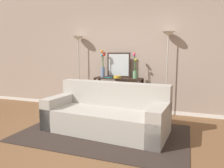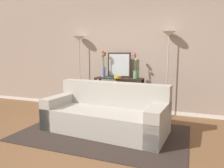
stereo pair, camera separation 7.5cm
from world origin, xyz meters
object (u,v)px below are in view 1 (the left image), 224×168
(floor_lamp_right, at_px, (168,50))
(vase_tall_flowers, at_px, (103,66))
(vase_short_flowers, at_px, (135,68))
(console_table, at_px, (118,89))
(wall_mirror, at_px, (119,65))
(book_stack, at_px, (109,77))
(floor_lamp_left, at_px, (78,52))
(fruit_bowl, at_px, (117,77))
(couch, at_px, (107,114))
(book_row_under_console, at_px, (108,109))

(floor_lamp_right, bearing_deg, vase_tall_flowers, -175.99)
(vase_short_flowers, bearing_deg, console_table, -176.72)
(wall_mirror, xyz_separation_m, vase_short_flowers, (0.44, -0.11, -0.06))
(vase_tall_flowers, relative_size, book_stack, 3.48)
(floor_lamp_left, relative_size, floor_lamp_right, 0.98)
(floor_lamp_left, xyz_separation_m, fruit_bowl, (1.12, -0.19, -0.58))
(couch, bearing_deg, fruit_bowl, 98.82)
(floor_lamp_right, height_order, vase_short_flowers, floor_lamp_right)
(floor_lamp_left, bearing_deg, book_stack, -12.39)
(wall_mirror, height_order, book_row_under_console, wall_mirror)
(couch, distance_m, fruit_bowl, 1.29)
(floor_lamp_left, distance_m, vase_short_flowers, 1.56)
(console_table, distance_m, wall_mirror, 0.60)
(console_table, relative_size, vase_short_flowers, 1.92)
(book_row_under_console, bearing_deg, vase_tall_flowers, -177.14)
(vase_short_flowers, height_order, fruit_bowl, vase_short_flowers)
(wall_mirror, bearing_deg, couch, -80.91)
(wall_mirror, xyz_separation_m, fruit_bowl, (0.04, -0.23, -0.27))
(couch, distance_m, floor_lamp_right, 2.02)
(couch, xyz_separation_m, wall_mirror, (-0.22, 1.36, 0.85))
(wall_mirror, relative_size, fruit_bowl, 3.35)
(floor_lamp_left, height_order, fruit_bowl, floor_lamp_left)
(floor_lamp_left, height_order, vase_short_flowers, floor_lamp_left)
(wall_mirror, relative_size, book_stack, 3.16)
(book_stack, xyz_separation_m, book_row_under_console, (-0.06, 0.10, -0.82))
(fruit_bowl, bearing_deg, floor_lamp_right, 9.85)
(vase_tall_flowers, height_order, vase_short_flowers, vase_tall_flowers)
(book_stack, relative_size, book_row_under_console, 0.45)
(wall_mirror, height_order, vase_tall_flowers, vase_tall_flowers)
(floor_lamp_left, xyz_separation_m, vase_short_flowers, (1.51, -0.08, -0.37))
(floor_lamp_right, relative_size, fruit_bowl, 10.70)
(vase_tall_flowers, relative_size, fruit_bowl, 3.69)
(fruit_bowl, bearing_deg, console_table, 91.02)
(vase_short_flowers, relative_size, fruit_bowl, 3.38)
(floor_lamp_right, xyz_separation_m, wall_mirror, (-1.16, 0.03, -0.34))
(book_row_under_console, bearing_deg, floor_lamp_left, 173.34)
(wall_mirror, height_order, book_stack, wall_mirror)
(couch, relative_size, book_row_under_console, 5.40)
(console_table, bearing_deg, book_stack, -154.03)
(floor_lamp_left, xyz_separation_m, book_stack, (0.91, -0.20, -0.59))
(floor_lamp_left, xyz_separation_m, wall_mirror, (1.08, 0.03, -0.31))
(couch, bearing_deg, wall_mirror, 99.09)
(console_table, bearing_deg, book_row_under_console, -180.00)
(floor_lamp_left, xyz_separation_m, book_row_under_console, (0.85, -0.10, -1.41))
(console_table, xyz_separation_m, floor_lamp_right, (1.12, 0.10, 0.93))
(vase_short_flowers, bearing_deg, book_row_under_console, -178.04)
(floor_lamp_left, bearing_deg, vase_tall_flowers, -8.35)
(book_stack, bearing_deg, couch, -71.20)
(console_table, xyz_separation_m, fruit_bowl, (0.00, -0.09, 0.31))
(floor_lamp_left, height_order, book_stack, floor_lamp_left)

